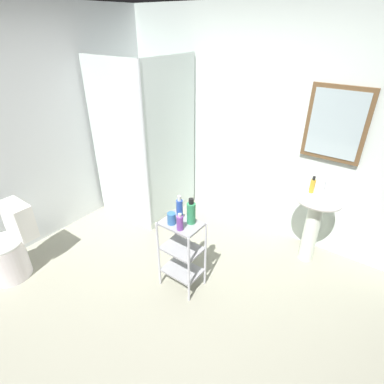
{
  "coord_description": "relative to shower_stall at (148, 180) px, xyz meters",
  "views": [
    {
      "loc": [
        1.4,
        -1.31,
        2.3
      ],
      "look_at": [
        -0.21,
        0.86,
        0.78
      ],
      "focal_mm": 28.41,
      "sensor_mm": 36.0,
      "label": 1
    }
  ],
  "objects": [
    {
      "name": "rinse_cup",
      "position": [
        1.15,
        -0.87,
        0.33
      ],
      "size": [
        0.08,
        0.08,
        0.11
      ],
      "primitive_type": "cylinder",
      "color": "#3870B2",
      "rests_on": "storage_cart"
    },
    {
      "name": "ground_plane",
      "position": [
        1.21,
        -1.22,
        -0.47
      ],
      "size": [
        4.2,
        4.2,
        0.02
      ],
      "primitive_type": "cube",
      "color": "gray"
    },
    {
      "name": "pedestal_sink",
      "position": [
        2.07,
        0.3,
        0.12
      ],
      "size": [
        0.46,
        0.37,
        0.81
      ],
      "color": "white",
      "rests_on": "ground_plane"
    },
    {
      "name": "storage_cart",
      "position": [
        1.21,
        -0.82,
        -0.03
      ],
      "size": [
        0.38,
        0.28,
        0.74
      ],
      "color": "silver",
      "rests_on": "ground_plane"
    },
    {
      "name": "body_wash_bottle_green",
      "position": [
        1.28,
        -0.76,
        0.38
      ],
      "size": [
        0.08,
        0.08,
        0.25
      ],
      "color": "#34945C",
      "rests_on": "storage_cart"
    },
    {
      "name": "sink_faucet",
      "position": [
        2.07,
        0.42,
        0.4
      ],
      "size": [
        0.03,
        0.03,
        0.1
      ],
      "primitive_type": "cylinder",
      "color": "silver",
      "rests_on": "pedestal_sink"
    },
    {
      "name": "wall_back",
      "position": [
        1.22,
        0.63,
        0.79
      ],
      "size": [
        4.2,
        0.14,
        2.5
      ],
      "color": "white",
      "rests_on": "ground_plane"
    },
    {
      "name": "toilet",
      "position": [
        -0.27,
        -1.71,
        -0.15
      ],
      "size": [
        0.37,
        0.49,
        0.76
      ],
      "color": "white",
      "rests_on": "ground_plane"
    },
    {
      "name": "wall_left",
      "position": [
        -0.64,
        -1.22,
        0.79
      ],
      "size": [
        0.1,
        4.2,
        2.5
      ],
      "primitive_type": "cube",
      "color": "white",
      "rests_on": "ground_plane"
    },
    {
      "name": "conditioner_bottle_purple",
      "position": [
        1.26,
        -0.89,
        0.35
      ],
      "size": [
        0.06,
        0.06,
        0.16
      ],
      "color": "purple",
      "rests_on": "storage_cart"
    },
    {
      "name": "shower_stall",
      "position": [
        0.0,
        0.0,
        0.0
      ],
      "size": [
        0.92,
        0.92,
        2.0
      ],
      "color": "white",
      "rests_on": "ground_plane"
    },
    {
      "name": "hand_soap_bottle",
      "position": [
        1.99,
        0.3,
        0.42
      ],
      "size": [
        0.05,
        0.05,
        0.17
      ],
      "color": "gold",
      "rests_on": "pedestal_sink"
    },
    {
      "name": "shampoo_bottle_blue",
      "position": [
        1.15,
        -0.75,
        0.37
      ],
      "size": [
        0.06,
        0.06,
        0.23
      ],
      "color": "#2D50AF",
      "rests_on": "storage_cart"
    }
  ]
}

